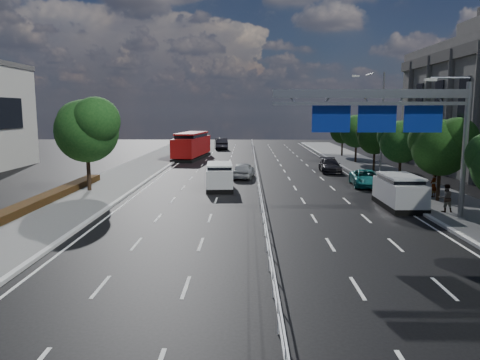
{
  "coord_description": "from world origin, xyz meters",
  "views": [
    {
      "loc": [
        -0.81,
        -14.58,
        5.71
      ],
      "look_at": [
        -1.14,
        7.82,
        2.4
      ],
      "focal_mm": 35.0,
      "sensor_mm": 36.0,
      "label": 1
    }
  ],
  "objects": [
    {
      "name": "far_tree_d",
      "position": [
        11.25,
        14.48,
        3.69
      ],
      "size": [
        3.85,
        3.59,
        5.34
      ],
      "color": "black",
      "rests_on": "ground"
    },
    {
      "name": "far_tree_e",
      "position": [
        11.25,
        21.98,
        3.56
      ],
      "size": [
        3.63,
        3.38,
        5.13
      ],
      "color": "black",
      "rests_on": "ground"
    },
    {
      "name": "red_bus",
      "position": [
        -7.5,
        41.99,
        1.65
      ],
      "size": [
        3.8,
        10.81,
        3.16
      ],
      "rotation": [
        0.0,
        0.0,
        -0.12
      ],
      "color": "black",
      "rests_on": "ground"
    },
    {
      "name": "parked_car_dark",
      "position": [
        7.0,
        29.16,
        0.64
      ],
      "size": [
        1.94,
        4.46,
        1.28
      ],
      "primitive_type": "imported",
      "rotation": [
        0.0,
        0.0,
        -0.04
      ],
      "color": "black",
      "rests_on": "ground"
    },
    {
      "name": "ground",
      "position": [
        0.0,
        0.0,
        0.0
      ],
      "size": [
        160.0,
        160.0,
        0.0
      ],
      "primitive_type": "plane",
      "color": "black",
      "rests_on": "ground"
    },
    {
      "name": "parked_car_teal",
      "position": [
        8.3,
        20.9,
        0.62
      ],
      "size": [
        2.41,
        4.63,
        1.24
      ],
      "primitive_type": "imported",
      "rotation": [
        0.0,
        0.0,
        -0.08
      ],
      "color": "#197271",
      "rests_on": "ground"
    },
    {
      "name": "far_tree_h",
      "position": [
        11.24,
        44.48,
        3.42
      ],
      "size": [
        3.41,
        3.18,
        4.91
      ],
      "color": "black",
      "rests_on": "ground"
    },
    {
      "name": "pedestrian_b",
      "position": [
        10.26,
        11.13,
        0.92
      ],
      "size": [
        0.78,
        0.62,
        1.56
      ],
      "primitive_type": "imported",
      "rotation": [
        0.0,
        0.0,
        3.17
      ],
      "color": "gray",
      "rests_on": "sidewalk_far"
    },
    {
      "name": "near_car_silver",
      "position": [
        -1.08,
        25.24,
        0.68
      ],
      "size": [
        2.11,
        4.16,
        1.36
      ],
      "primitive_type": "imported",
      "rotation": [
        0.0,
        0.0,
        3.01
      ],
      "color": "#9B9DA2",
      "rests_on": "ground"
    },
    {
      "name": "near_tree_back",
      "position": [
        -11.94,
        17.97,
        4.61
      ],
      "size": [
        4.84,
        4.51,
        6.69
      ],
      "color": "black",
      "rests_on": "ground"
    },
    {
      "name": "far_tree_f",
      "position": [
        11.24,
        29.48,
        3.49
      ],
      "size": [
        3.52,
        3.28,
        5.02
      ],
      "color": "black",
      "rests_on": "ground"
    },
    {
      "name": "white_minivan",
      "position": [
        -2.82,
        19.46,
        0.94
      ],
      "size": [
        2.17,
        4.53,
        1.92
      ],
      "rotation": [
        0.0,
        0.0,
        0.06
      ],
      "color": "black",
      "rests_on": "ground"
    },
    {
      "name": "far_tree_g",
      "position": [
        11.25,
        36.98,
        3.75
      ],
      "size": [
        3.96,
        3.69,
        5.45
      ],
      "color": "black",
      "rests_on": "ground"
    },
    {
      "name": "streetlight_far",
      "position": [
        10.5,
        26.0,
        5.21
      ],
      "size": [
        2.78,
        2.4,
        9.0
      ],
      "color": "gray",
      "rests_on": "ground"
    },
    {
      "name": "near_car_dark",
      "position": [
        -4.73,
        55.87,
        0.85
      ],
      "size": [
        2.37,
        5.35,
        1.71
      ],
      "primitive_type": "imported",
      "rotation": [
        0.0,
        0.0,
        3.25
      ],
      "color": "black",
      "rests_on": "ground"
    },
    {
      "name": "silver_minivan",
      "position": [
        8.3,
        13.01,
        0.96
      ],
      "size": [
        2.03,
        4.71,
        1.95
      ],
      "rotation": [
        0.0,
        0.0,
        0.01
      ],
      "color": "black",
      "rests_on": "ground"
    },
    {
      "name": "median_fence",
      "position": [
        0.0,
        22.5,
        0.53
      ],
      "size": [
        0.05,
        85.0,
        1.02
      ],
      "color": "silver",
      "rests_on": "ground"
    },
    {
      "name": "overhead_gantry",
      "position": [
        6.74,
        10.05,
        5.61
      ],
      "size": [
        10.24,
        0.38,
        7.45
      ],
      "color": "gray",
      "rests_on": "ground"
    },
    {
      "name": "pedestrian_a",
      "position": [
        11.39,
        15.72,
        0.93
      ],
      "size": [
        0.68,
        0.66,
        1.58
      ],
      "primitive_type": "imported",
      "rotation": [
        0.0,
        0.0,
        3.86
      ],
      "color": "gray",
      "rests_on": "sidewalk_far"
    }
  ]
}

